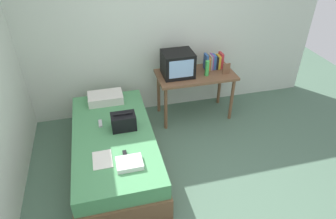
{
  "coord_description": "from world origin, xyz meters",
  "views": [
    {
      "loc": [
        -0.88,
        -2.19,
        2.79
      ],
      "look_at": [
        -0.08,
        0.98,
        0.57
      ],
      "focal_mm": 31.97,
      "sensor_mm": 36.0,
      "label": 1
    }
  ],
  "objects_px": {
    "water_bottle": "(207,68)",
    "tv": "(178,64)",
    "picture_frame": "(226,69)",
    "book_row": "(213,62)",
    "handbag": "(124,122)",
    "desk": "(195,79)",
    "bed": "(115,149)",
    "remote_dark": "(125,155)",
    "remote_silver": "(100,123)",
    "folded_towel": "(129,163)",
    "pillow": "(106,98)",
    "magazine": "(102,160)"
  },
  "relations": [
    {
      "from": "picture_frame",
      "to": "magazine",
      "type": "relative_size",
      "value": 0.56
    },
    {
      "from": "bed",
      "to": "folded_towel",
      "type": "bearing_deg",
      "value": -78.25
    },
    {
      "from": "magazine",
      "to": "tv",
      "type": "bearing_deg",
      "value": 46.81
    },
    {
      "from": "water_bottle",
      "to": "remote_dark",
      "type": "height_order",
      "value": "water_bottle"
    },
    {
      "from": "picture_frame",
      "to": "pillow",
      "type": "bearing_deg",
      "value": 179.06
    },
    {
      "from": "picture_frame",
      "to": "folded_towel",
      "type": "height_order",
      "value": "picture_frame"
    },
    {
      "from": "pillow",
      "to": "folded_towel",
      "type": "height_order",
      "value": "pillow"
    },
    {
      "from": "desk",
      "to": "bed",
      "type": "bearing_deg",
      "value": -148.0
    },
    {
      "from": "pillow",
      "to": "handbag",
      "type": "xyz_separation_m",
      "value": [
        0.17,
        -0.68,
        0.04
      ]
    },
    {
      "from": "bed",
      "to": "remote_dark",
      "type": "relative_size",
      "value": 12.82
    },
    {
      "from": "tv",
      "to": "picture_frame",
      "type": "distance_m",
      "value": 0.73
    },
    {
      "from": "book_row",
      "to": "desk",
      "type": "bearing_deg",
      "value": -161.27
    },
    {
      "from": "picture_frame",
      "to": "pillow",
      "type": "distance_m",
      "value": 1.81
    },
    {
      "from": "tv",
      "to": "pillow",
      "type": "height_order",
      "value": "tv"
    },
    {
      "from": "remote_silver",
      "to": "folded_towel",
      "type": "bearing_deg",
      "value": -72.52
    },
    {
      "from": "water_bottle",
      "to": "tv",
      "type": "bearing_deg",
      "value": 164.52
    },
    {
      "from": "desk",
      "to": "remote_dark",
      "type": "height_order",
      "value": "desk"
    },
    {
      "from": "bed",
      "to": "remote_silver",
      "type": "relative_size",
      "value": 13.89
    },
    {
      "from": "book_row",
      "to": "picture_frame",
      "type": "bearing_deg",
      "value": -58.57
    },
    {
      "from": "remote_dark",
      "to": "remote_silver",
      "type": "relative_size",
      "value": 1.08
    },
    {
      "from": "remote_dark",
      "to": "pillow",
      "type": "bearing_deg",
      "value": 95.64
    },
    {
      "from": "handbag",
      "to": "remote_dark",
      "type": "xyz_separation_m",
      "value": [
        -0.05,
        -0.51,
        -0.09
      ]
    },
    {
      "from": "remote_silver",
      "to": "bed",
      "type": "bearing_deg",
      "value": -59.49
    },
    {
      "from": "water_bottle",
      "to": "picture_frame",
      "type": "relative_size",
      "value": 1.44
    },
    {
      "from": "desk",
      "to": "book_row",
      "type": "xyz_separation_m",
      "value": [
        0.31,
        0.1,
        0.2
      ]
    },
    {
      "from": "handbag",
      "to": "picture_frame",
      "type": "bearing_deg",
      "value": 21.96
    },
    {
      "from": "bed",
      "to": "magazine",
      "type": "xyz_separation_m",
      "value": [
        -0.15,
        -0.43,
        0.26
      ]
    },
    {
      "from": "remote_dark",
      "to": "folded_towel",
      "type": "relative_size",
      "value": 0.56
    },
    {
      "from": "pillow",
      "to": "magazine",
      "type": "xyz_separation_m",
      "value": [
        -0.13,
        -1.19,
        -0.06
      ]
    },
    {
      "from": "desk",
      "to": "water_bottle",
      "type": "relative_size",
      "value": 5.01
    },
    {
      "from": "picture_frame",
      "to": "remote_dark",
      "type": "height_order",
      "value": "picture_frame"
    },
    {
      "from": "remote_silver",
      "to": "handbag",
      "type": "bearing_deg",
      "value": -28.66
    },
    {
      "from": "picture_frame",
      "to": "magazine",
      "type": "bearing_deg",
      "value": -148.86
    },
    {
      "from": "bed",
      "to": "remote_dark",
      "type": "xyz_separation_m",
      "value": [
        0.09,
        -0.44,
        0.27
      ]
    },
    {
      "from": "handbag",
      "to": "remote_silver",
      "type": "distance_m",
      "value": 0.34
    },
    {
      "from": "bed",
      "to": "pillow",
      "type": "bearing_deg",
      "value": 91.83
    },
    {
      "from": "tv",
      "to": "picture_frame",
      "type": "xyz_separation_m",
      "value": [
        0.71,
        -0.13,
        -0.1
      ]
    },
    {
      "from": "pillow",
      "to": "bed",
      "type": "bearing_deg",
      "value": -88.17
    },
    {
      "from": "remote_silver",
      "to": "desk",
      "type": "bearing_deg",
      "value": 22.33
    },
    {
      "from": "remote_silver",
      "to": "picture_frame",
      "type": "bearing_deg",
      "value": 14.66
    },
    {
      "from": "book_row",
      "to": "picture_frame",
      "type": "relative_size",
      "value": 1.71
    },
    {
      "from": "magazine",
      "to": "remote_silver",
      "type": "bearing_deg",
      "value": 88.32
    },
    {
      "from": "desk",
      "to": "book_row",
      "type": "bearing_deg",
      "value": 18.73
    },
    {
      "from": "tv",
      "to": "bed",
      "type": "bearing_deg",
      "value": -141.0
    },
    {
      "from": "book_row",
      "to": "remote_silver",
      "type": "height_order",
      "value": "book_row"
    },
    {
      "from": "handbag",
      "to": "remote_silver",
      "type": "bearing_deg",
      "value": 151.34
    },
    {
      "from": "remote_dark",
      "to": "picture_frame",
      "type": "bearing_deg",
      "value": 34.82
    },
    {
      "from": "bed",
      "to": "magazine",
      "type": "height_order",
      "value": "magazine"
    },
    {
      "from": "book_row",
      "to": "handbag",
      "type": "relative_size",
      "value": 0.92
    },
    {
      "from": "handbag",
      "to": "remote_dark",
      "type": "bearing_deg",
      "value": -96.1
    }
  ]
}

